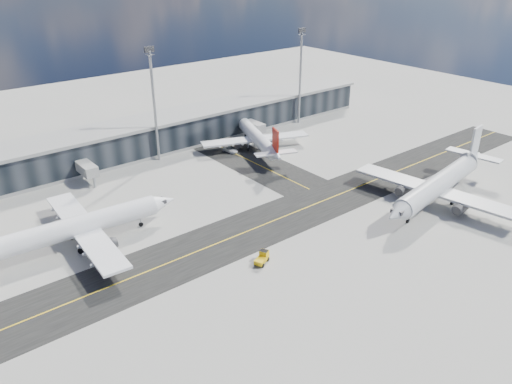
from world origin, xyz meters
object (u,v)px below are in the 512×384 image
airliner_af (75,227)px  airliner_redtail (257,138)px  airliner_near (440,184)px  baggage_tug (262,257)px  service_van (230,150)px

airliner_af → airliner_redtail: 59.75m
airliner_af → airliner_near: (68.19, -31.11, 0.32)m
airliner_near → baggage_tug: bearing=74.6°
service_van → airliner_redtail: bearing=-32.4°
airliner_af → airliner_redtail: bearing=110.9°
airliner_near → baggage_tug: 45.43m
airliner_redtail → service_van: size_ratio=7.19×
airliner_af → airliner_near: 74.95m
airliner_near → service_van: size_ratio=8.99×
airliner_af → airliner_redtail: (57.01, 17.87, -0.41)m
airliner_af → service_van: (50.22, 21.12, -3.22)m
baggage_tug → service_van: (27.03, 46.79, -0.36)m
airliner_af → service_van: airliner_af is taller
baggage_tug → service_van: bearing=124.2°
baggage_tug → airliner_af: bearing=-163.7°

